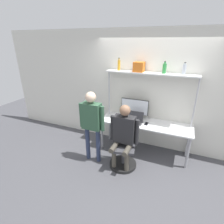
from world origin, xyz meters
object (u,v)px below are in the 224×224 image
person_seated (124,132)px  person_standing (92,119)px  cell_phone (146,124)px  monitor (135,108)px  storage_box (139,67)px  laptop (135,119)px  bottle_green (164,68)px  bottle_clear (184,69)px  office_chair (123,153)px  bottle_amber (119,65)px

person_seated → person_standing: size_ratio=0.87×
cell_phone → person_standing: size_ratio=0.10×
monitor → storage_box: 0.93m
laptop → bottle_green: 1.24m
laptop → bottle_clear: (0.85, 0.21, 1.12)m
cell_phone → office_chair: office_chair is taller
monitor → bottle_amber: bearing=178.8°
person_seated → storage_box: bearing=89.5°
monitor → bottle_clear: 1.32m
bottle_amber → storage_box: (0.45, 0.00, -0.01)m
office_chair → bottle_amber: (-0.44, 0.82, 1.65)m
laptop → person_standing: bearing=-135.4°
person_seated → monitor: bearing=92.7°
person_standing → bottle_amber: bearing=76.4°
storage_box → office_chair: bearing=-91.1°
office_chair → person_seated: person_seated is taller
bottle_green → bottle_amber: 0.98m
bottle_green → bottle_amber: bearing=180.0°
person_seated → person_standing: bearing=-175.5°
bottle_amber → bottle_clear: 1.35m
person_standing → bottle_amber: (0.22, 0.92, 0.96)m
person_seated → storage_box: (0.01, 0.87, 1.13)m
monitor → cell_phone: (0.34, -0.21, -0.25)m
bottle_amber → storage_box: 0.45m
cell_phone → bottle_clear: (0.60, 0.21, 1.18)m
cell_phone → person_standing: 1.22m
person_standing → bottle_clear: bottle_clear is taller
monitor → person_seated: size_ratio=0.48×
office_chair → person_standing: person_standing is taller
person_standing → bottle_amber: bottle_amber is taller
bottle_amber → storage_box: size_ratio=1.23×
person_standing → storage_box: 1.48m
monitor → laptop: size_ratio=1.95×
cell_phone → bottle_green: bottle_green is taller
bottle_green → bottle_clear: bearing=0.0°
laptop → storage_box: size_ratio=1.50×
monitor → cell_phone: bearing=-31.1°
person_seated → bottle_green: bearing=58.6°
bottle_clear → storage_box: size_ratio=1.07×
laptop → cell_phone: bearing=-0.4°
bottle_clear → monitor: bearing=-179.5°
person_standing → bottle_amber: 1.35m
bottle_green → person_standing: bearing=-142.5°
laptop → office_chair: size_ratio=0.36×
laptop → person_seated: size_ratio=0.25×
monitor → office_chair: monitor is taller
bottle_green → bottle_clear: size_ratio=1.01×
storage_box → bottle_clear: bearing=0.0°
person_standing → bottle_green: bearing=37.5°
person_standing → bottle_clear: 2.05m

